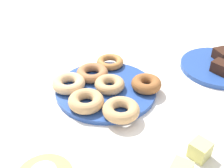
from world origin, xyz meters
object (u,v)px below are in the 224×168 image
donut_1 (69,83)px  brownie_far (221,67)px  melon_chunk_left (200,150)px  brownie_near (222,55)px  donut_0 (92,73)px  donut_2 (121,110)px  donut_4 (110,62)px  donut_6 (110,84)px  cake_plate (218,67)px  donut_5 (86,101)px  donut_plate (106,90)px  donut_3 (146,84)px

donut_1 → brownie_far: 0.46m
brownie_far → melon_chunk_left: melon_chunk_left is taller
brownie_near → brownie_far: 0.08m
donut_0 → melon_chunk_left: 0.41m
donut_1 → donut_2: bearing=105.6°
donut_0 → brownie_near: bearing=158.0°
donut_4 → melon_chunk_left: melon_chunk_left is taller
brownie_near → brownie_far: size_ratio=1.00×
donut_6 → donut_2: bearing=69.0°
donut_0 → brownie_far: brownie_far is taller
donut_2 → cake_plate: size_ratio=0.40×
donut_0 → donut_5: donut_5 is taller
donut_plate → brownie_near: (-0.39, 0.09, 0.02)m
donut_plate → brownie_near: size_ratio=5.33×
cake_plate → brownie_far: 0.05m
donut_5 → donut_6: bearing=-164.0°
donut_2 → donut_6: bearing=-111.0°
brownie_far → melon_chunk_left: 0.39m
donut_2 → donut_6: 0.11m
donut_0 → brownie_far: 0.39m
donut_4 → donut_2: bearing=61.1°
donut_3 → melon_chunk_left: melon_chunk_left is taller
donut_0 → donut_1: bearing=5.9°
donut_4 → cake_plate: size_ratio=0.36×
donut_6 → donut_4: bearing=-126.0°
donut_2 → melon_chunk_left: size_ratio=2.60×
donut_0 → donut_plate: bearing=91.6°
donut_5 → melon_chunk_left: bearing=105.2°
donut_0 → brownie_near: brownie_near is taller
donut_0 → donut_2: 0.19m
donut_0 → donut_2: bearing=80.2°
donut_0 → donut_4: 0.09m
donut_0 → donut_6: bearing=96.3°
donut_0 → donut_2: donut_2 is taller
donut_3 → brownie_near: bearing=175.8°
donut_5 → cake_plate: donut_5 is taller
donut_plate → donut_4: bearing=-131.0°
donut_2 → donut_plate: bearing=-106.4°
donut_6 → brownie_far: (-0.32, 0.13, 0.00)m
donut_plate → donut_2: bearing=73.6°
donut_6 → brownie_near: bearing=168.2°
donut_5 → melon_chunk_left: (-0.08, 0.30, 0.03)m
donut_0 → donut_1: donut_1 is taller
brownie_far → donut_0: bearing=-32.0°
donut_1 → melon_chunk_left: size_ratio=2.57×
donut_2 → brownie_far: 0.36m
melon_chunk_left → donut_4: bearing=-101.4°
donut_1 → cake_plate: size_ratio=0.39×
donut_plate → donut_6: donut_6 is taller
donut_plate → donut_1: size_ratio=3.06×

